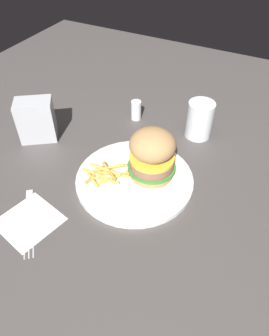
# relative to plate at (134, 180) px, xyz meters

# --- Properties ---
(ground_plane) EXTENTS (1.60, 1.60, 0.00)m
(ground_plane) POSITION_rel_plate_xyz_m (0.02, 0.03, -0.01)
(ground_plane) COLOR #47423F
(plate) EXTENTS (0.26, 0.26, 0.01)m
(plate) POSITION_rel_plate_xyz_m (0.00, 0.00, 0.00)
(plate) COLOR white
(plate) RESTS_ON ground_plane
(sandwich) EXTENTS (0.11, 0.11, 0.12)m
(sandwich) POSITION_rel_plate_xyz_m (-0.03, 0.03, 0.06)
(sandwich) COLOR tan
(sandwich) RESTS_ON plate
(fries_pile) EXTENTS (0.10, 0.11, 0.01)m
(fries_pile) POSITION_rel_plate_xyz_m (0.02, -0.06, 0.01)
(fries_pile) COLOR gold
(fries_pile) RESTS_ON plate
(napkin) EXTENTS (0.13, 0.13, 0.00)m
(napkin) POSITION_rel_plate_xyz_m (0.20, -0.14, -0.01)
(napkin) COLOR white
(napkin) RESTS_ON ground_plane
(fork) EXTENTS (0.14, 0.12, 0.00)m
(fork) POSITION_rel_plate_xyz_m (0.20, -0.14, -0.00)
(fork) COLOR silver
(fork) RESTS_ON napkin
(drink_glass) EXTENTS (0.07, 0.07, 0.10)m
(drink_glass) POSITION_rel_plate_xyz_m (-0.23, 0.07, 0.04)
(drink_glass) COLOR silver
(drink_glass) RESTS_ON ground_plane
(napkin_dispenser) EXTENTS (0.10, 0.11, 0.11)m
(napkin_dispenser) POSITION_rel_plate_xyz_m (-0.03, -0.29, 0.05)
(napkin_dispenser) COLOR #B7BABF
(napkin_dispenser) RESTS_ON ground_plane
(salt_shaker) EXTENTS (0.03, 0.03, 0.06)m
(salt_shaker) POSITION_rel_plate_xyz_m (-0.22, -0.11, 0.02)
(salt_shaker) COLOR white
(salt_shaker) RESTS_ON ground_plane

